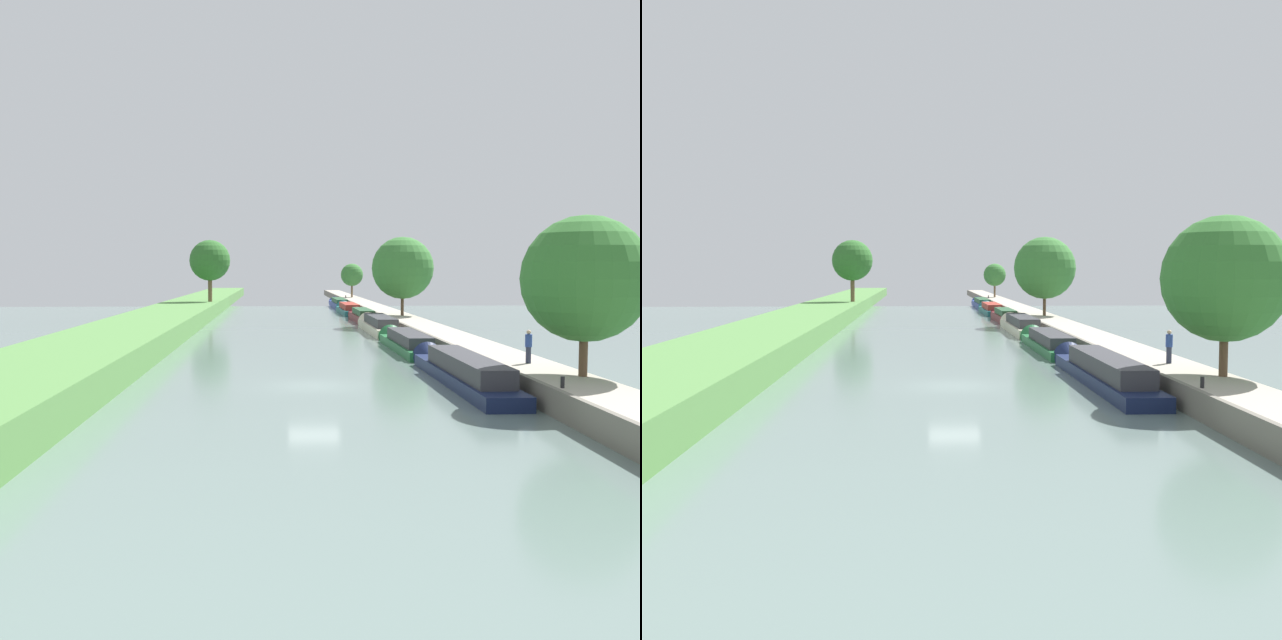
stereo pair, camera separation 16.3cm
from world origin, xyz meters
The scene contains 17 objects.
ground_plane centered at (0.00, 0.00, 0.00)m, with size 160.00×160.00×0.00m, color slate.
left_grassy_bank centered at (-12.62, 0.00, 0.81)m, with size 7.14×260.00×1.62m.
right_towpath centered at (10.60, 0.00, 0.54)m, with size 3.10×260.00×1.07m.
stone_quay centered at (8.93, 0.00, 0.56)m, with size 0.25×260.00×1.12m.
narrowboat_navy centered at (7.42, 0.67, 0.62)m, with size 2.01×16.49×2.15m.
narrowboat_green centered at (7.34, 16.22, 0.55)m, with size 2.03×14.51×2.04m.
narrowboat_cream centered at (7.41, 31.16, 0.64)m, with size 2.15×15.13×2.20m.
narrowboat_maroon centered at (7.61, 45.82, 0.58)m, with size 1.91×12.95×1.93m.
narrowboat_teal centered at (7.47, 60.32, 0.56)m, with size 2.18×14.76×2.08m.
narrowboat_blue centered at (7.57, 76.08, 0.58)m, with size 1.95×16.66×1.94m.
tree_rightbank_near centered at (11.46, -4.78, 5.31)m, with size 5.48×5.48×6.98m.
tree_rightbank_midnear centered at (10.82, 38.10, 5.86)m, with size 6.22×6.22×7.90m.
tree_rightbank_midfar centered at (10.76, 87.80, 4.79)m, with size 3.73×3.73×5.60m.
tree_leftbank_downstream centered at (-10.23, 59.13, 6.83)m, with size 5.15×5.15×7.81m.
person_walking centered at (10.59, -0.27, 1.95)m, with size 0.34×0.34×1.66m.
mooring_bollard_near centered at (9.35, -7.87, 1.30)m, with size 0.16×0.16×0.45m.
mooring_bollard_far centered at (9.35, 83.66, 1.30)m, with size 0.16×0.16×0.45m.
Camera 1 is at (-1.83, -36.25, 5.71)m, focal length 41.94 mm.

